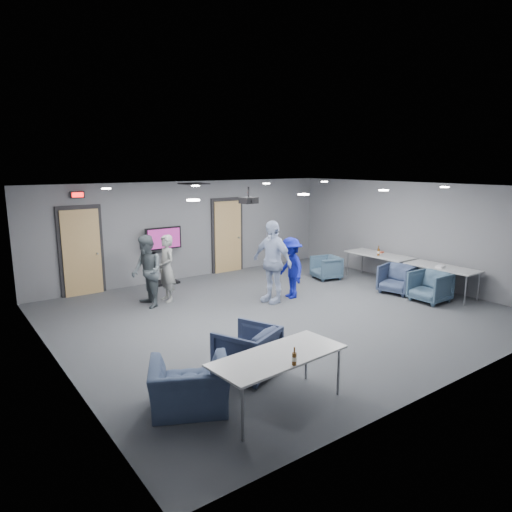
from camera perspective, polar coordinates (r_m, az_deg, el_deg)
floor at (r=9.96m, az=2.97°, el=-7.11°), size 9.00×9.00×0.00m
ceiling at (r=9.46m, az=3.14°, el=8.60°), size 9.00×9.00×0.00m
wall_back at (r=12.93m, az=-8.21°, el=3.25°), size 9.00×0.02×2.70m
wall_front at (r=7.07m, az=24.02°, el=-4.48°), size 9.00×0.02×2.70m
wall_left at (r=7.69m, az=-24.03°, el=-3.25°), size 0.02×8.00×2.70m
wall_right at (r=12.90m, az=18.79°, el=2.74°), size 0.02×8.00×2.70m
door_left at (r=11.85m, az=-20.97°, el=0.48°), size 1.06×0.17×2.24m
door_right at (r=13.52m, az=-3.58°, el=2.50°), size 1.06×0.17×2.24m
exit_sign at (r=11.66m, az=-21.43°, el=7.14°), size 0.32×0.08×0.16m
hvac_diffuser at (r=11.51m, az=-7.78°, el=8.95°), size 0.60×0.60×0.03m
downlights at (r=9.46m, az=3.14°, el=8.51°), size 6.18×3.78×0.02m
person_a at (r=10.79m, az=-11.10°, el=-1.52°), size 0.39×0.58×1.57m
person_b at (r=10.44m, az=-13.49°, el=-1.89°), size 0.66×0.82×1.63m
person_c at (r=10.51m, az=2.01°, el=-0.70°), size 0.65×1.18×1.91m
person_d at (r=10.91m, az=4.38°, el=-1.48°), size 0.74×1.04×1.46m
chair_right_a at (r=12.88m, az=8.76°, el=-1.45°), size 0.85×0.84×0.64m
chair_right_b at (r=11.89m, az=17.21°, el=-2.76°), size 0.94×0.93×0.71m
chair_right_c at (r=11.38m, az=20.91°, el=-3.61°), size 0.79×0.77×0.72m
chair_front_a at (r=7.06m, az=-1.12°, el=-11.81°), size 1.08×1.09×0.76m
chair_front_b at (r=6.22m, az=-8.30°, el=-15.87°), size 1.30×1.24×0.66m
table_right_a at (r=12.97m, az=15.14°, el=0.03°), size 0.79×1.89×0.73m
table_right_b at (r=11.91m, az=22.24°, el=-1.46°), size 0.71×1.71×0.73m
table_front_left at (r=6.10m, az=2.84°, el=-12.59°), size 1.91×0.90×0.73m
bottle_front at (r=5.77m, az=4.80°, el=-12.64°), size 0.06×0.06×0.23m
bottle_right at (r=12.74m, az=15.06°, el=0.49°), size 0.07×0.07×0.27m
snack_box at (r=13.18m, az=15.36°, el=0.46°), size 0.18×0.14×0.04m
wrapper at (r=11.75m, az=22.04°, el=-1.24°), size 0.25×0.19×0.05m
tv_stand at (r=12.37m, az=-11.42°, el=0.50°), size 1.00×0.47×1.53m
projector at (r=9.81m, az=-0.92°, el=6.99°), size 0.36×0.34×0.36m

